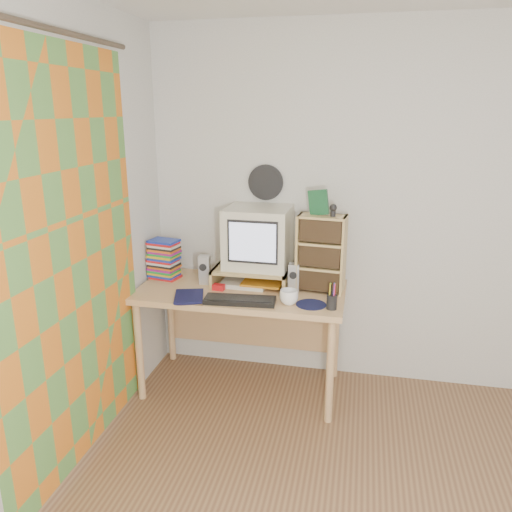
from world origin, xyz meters
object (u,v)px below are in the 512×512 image
at_px(desk, 243,304).
at_px(mug, 289,297).
at_px(keyboard, 240,300).
at_px(diary, 175,295).
at_px(dvd_stack, 164,259).
at_px(crt_monitor, 258,238).
at_px(cd_rack, 321,254).

distance_m(desk, mug, 0.48).
distance_m(desk, keyboard, 0.34).
relative_size(mug, diary, 0.53).
bearing_deg(desk, dvd_stack, 175.58).
xyz_separation_m(crt_monitor, cd_rack, (0.44, -0.07, -0.07)).
height_order(crt_monitor, mug, crt_monitor).
height_order(desk, keyboard, keyboard).
xyz_separation_m(desk, cd_rack, (0.53, 0.02, 0.39)).
bearing_deg(keyboard, mug, 2.75).
distance_m(crt_monitor, diary, 0.69).
height_order(dvd_stack, mug, dvd_stack).
relative_size(desk, mug, 11.81).
relative_size(crt_monitor, dvd_stack, 1.53).
xyz_separation_m(keyboard, cd_rack, (0.47, 0.32, 0.24)).
relative_size(dvd_stack, cd_rack, 0.55).
relative_size(crt_monitor, diary, 1.95).
height_order(cd_rack, mug, cd_rack).
height_order(dvd_stack, diary, dvd_stack).
bearing_deg(crt_monitor, keyboard, -93.34).
relative_size(keyboard, mug, 3.80).
xyz_separation_m(desk, crt_monitor, (0.09, 0.09, 0.46)).
distance_m(dvd_stack, cd_rack, 1.13).
relative_size(desk, diary, 6.27).
xyz_separation_m(desk, dvd_stack, (-0.59, 0.05, 0.28)).
bearing_deg(cd_rack, diary, -153.14).
bearing_deg(dvd_stack, crt_monitor, 14.35).
bearing_deg(diary, dvd_stack, 103.74).
bearing_deg(diary, cd_rack, 4.20).
bearing_deg(dvd_stack, desk, 6.50).
bearing_deg(mug, cd_rack, 59.12).
relative_size(desk, dvd_stack, 4.93).
bearing_deg(mug, crt_monitor, 127.83).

